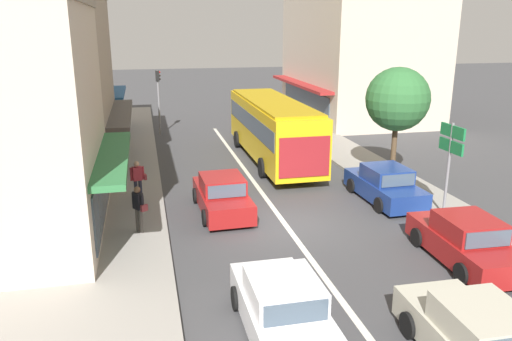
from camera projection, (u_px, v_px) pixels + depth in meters
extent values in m
plane|color=#3F3F42|center=(285.00, 224.00, 18.12)|extent=(140.00, 140.00, 0.00)
cube|color=silver|center=(260.00, 190.00, 21.86)|extent=(0.20, 28.00, 0.01)
cube|color=gray|center=(102.00, 186.00, 22.28)|extent=(5.20, 44.00, 0.14)
cube|color=gray|center=(371.00, 168.00, 25.04)|extent=(2.80, 44.00, 0.12)
cube|color=#2D703D|center=(112.00, 157.00, 16.78)|extent=(1.10, 7.21, 0.20)
cube|color=#425160|center=(102.00, 194.00, 17.05)|extent=(0.06, 6.27, 1.80)
cube|color=gray|center=(25.00, 87.00, 23.70)|extent=(7.62, 9.30, 8.30)
cube|color=#4C4742|center=(120.00, 114.00, 25.00)|extent=(1.10, 8.55, 0.20)
cube|color=#425160|center=(113.00, 139.00, 25.28)|extent=(0.06, 7.44, 1.80)
cube|color=#B2A38E|center=(55.00, 80.00, 31.79)|extent=(6.53, 7.14, 7.28)
cube|color=#23568E|center=(116.00, 93.00, 32.83)|extent=(1.10, 6.57, 0.20)
cube|color=#425160|center=(111.00, 112.00, 33.11)|extent=(0.06, 5.71, 1.80)
cube|color=gray|center=(48.00, 18.00, 30.74)|extent=(6.69, 7.14, 0.24)
cube|color=beige|center=(358.00, 54.00, 38.20)|extent=(8.23, 13.09, 9.77)
cube|color=maroon|center=(300.00, 84.00, 37.84)|extent=(1.10, 12.05, 0.20)
cube|color=#425160|center=(305.00, 101.00, 38.30)|extent=(0.06, 10.47, 1.80)
cube|color=yellow|center=(272.00, 128.00, 26.26)|extent=(2.53, 10.81, 2.70)
cube|color=#425160|center=(272.00, 120.00, 26.15)|extent=(2.57, 10.37, 0.90)
cube|color=maroon|center=(305.00, 157.00, 21.23)|extent=(2.25, 0.07, 1.76)
cube|color=#AF890F|center=(273.00, 101.00, 25.87)|extent=(2.40, 9.94, 0.12)
cylinder|color=black|center=(237.00, 139.00, 29.48)|extent=(0.26, 0.96, 0.96)
cylinder|color=black|center=(278.00, 137.00, 30.02)|extent=(0.26, 0.96, 0.96)
cylinder|color=black|center=(262.00, 168.00, 23.57)|extent=(0.26, 0.96, 0.96)
cylinder|color=black|center=(313.00, 165.00, 24.10)|extent=(0.26, 0.96, 0.96)
cube|color=#B7B29E|center=(484.00, 321.00, 10.11)|extent=(1.60, 1.83, 0.60)
cube|color=#425160|center=(458.00, 298.00, 10.98)|extent=(1.44, 0.09, 0.51)
cylinder|color=black|center=(409.00, 325.00, 11.47)|extent=(0.19, 0.62, 0.62)
cylinder|color=black|center=(476.00, 317.00, 11.80)|extent=(0.19, 0.62, 0.62)
cube|color=maroon|center=(222.00, 199.00, 19.20)|extent=(1.84, 4.25, 0.72)
cube|color=maroon|center=(222.00, 184.00, 18.92)|extent=(1.61, 1.84, 0.60)
cube|color=#425160|center=(218.00, 177.00, 19.78)|extent=(1.44, 0.10, 0.51)
cube|color=#425160|center=(227.00, 191.00, 18.07)|extent=(1.41, 0.10, 0.48)
cylinder|color=black|center=(196.00, 196.00, 20.22)|extent=(0.20, 0.62, 0.62)
cylinder|color=black|center=(237.00, 192.00, 20.63)|extent=(0.20, 0.62, 0.62)
cylinder|color=black|center=(205.00, 218.00, 17.88)|extent=(0.20, 0.62, 0.62)
cylinder|color=black|center=(252.00, 214.00, 18.29)|extent=(0.20, 0.62, 0.62)
cube|color=silver|center=(282.00, 314.00, 11.54)|extent=(1.72, 4.20, 0.72)
cube|color=silver|center=(284.00, 291.00, 11.26)|extent=(1.56, 1.80, 0.60)
cube|color=#425160|center=(274.00, 272.00, 12.13)|extent=(1.44, 0.06, 0.51)
cube|color=#425160|center=(296.00, 313.00, 10.40)|extent=(1.40, 0.06, 0.48)
cylinder|color=black|center=(236.00, 298.00, 12.60)|extent=(0.18, 0.62, 0.62)
cylinder|color=black|center=(301.00, 291.00, 12.96)|extent=(0.18, 0.62, 0.62)
cube|color=maroon|center=(464.00, 246.00, 15.14)|extent=(1.87, 4.26, 0.72)
cube|color=maroon|center=(469.00, 227.00, 14.86)|extent=(1.62, 1.85, 0.60)
cube|color=#425160|center=(452.00, 216.00, 15.73)|extent=(1.44, 0.11, 0.51)
cube|color=#425160|center=(488.00, 239.00, 13.99)|extent=(1.41, 0.11, 0.48)
cylinder|color=black|center=(417.00, 237.00, 16.23)|extent=(0.20, 0.63, 0.62)
cylinder|color=black|center=(465.00, 233.00, 16.54)|extent=(0.20, 0.63, 0.62)
cylinder|color=black|center=(462.00, 274.00, 13.85)|extent=(0.20, 0.63, 0.62)
cube|color=navy|center=(384.00, 189.00, 20.46)|extent=(1.82, 4.24, 0.72)
cube|color=navy|center=(387.00, 174.00, 20.18)|extent=(1.60, 1.84, 0.60)
cube|color=#425160|center=(376.00, 168.00, 21.04)|extent=(1.44, 0.10, 0.51)
cube|color=#425160|center=(398.00, 180.00, 19.33)|extent=(1.41, 0.10, 0.48)
cylinder|color=black|center=(352.00, 186.00, 21.49)|extent=(0.20, 0.62, 0.62)
cylinder|color=black|center=(388.00, 183.00, 21.89)|extent=(0.20, 0.62, 0.62)
cylinder|color=black|center=(379.00, 205.00, 19.14)|extent=(0.20, 0.62, 0.62)
cylinder|color=black|center=(419.00, 201.00, 19.55)|extent=(0.20, 0.62, 0.62)
cylinder|color=gray|center=(159.00, 103.00, 32.44)|extent=(0.12, 0.12, 4.20)
cube|color=black|center=(157.00, 76.00, 31.95)|extent=(0.24, 0.24, 0.68)
sphere|color=red|center=(159.00, 72.00, 31.91)|extent=(0.13, 0.13, 0.13)
sphere|color=black|center=(160.00, 76.00, 31.97)|extent=(0.13, 0.13, 0.13)
sphere|color=black|center=(160.00, 79.00, 32.04)|extent=(0.13, 0.13, 0.13)
cylinder|color=gray|center=(448.00, 171.00, 18.29)|extent=(0.10, 0.10, 3.60)
cube|color=#19753D|center=(453.00, 131.00, 17.85)|extent=(0.08, 1.40, 0.44)
cube|color=white|center=(454.00, 131.00, 17.86)|extent=(0.01, 1.10, 0.10)
cube|color=#19753D|center=(451.00, 146.00, 18.00)|extent=(0.08, 1.40, 0.44)
cube|color=white|center=(452.00, 146.00, 18.01)|extent=(0.01, 1.10, 0.10)
cylinder|color=brown|center=(393.00, 151.00, 22.80)|extent=(0.24, 0.24, 2.81)
cylinder|color=brown|center=(393.00, 110.00, 22.61)|extent=(0.10, 0.77, 0.92)
cylinder|color=brown|center=(405.00, 110.00, 22.35)|extent=(0.84, 0.10, 1.09)
cylinder|color=brown|center=(401.00, 110.00, 21.90)|extent=(0.10, 0.84, 1.18)
cylinder|color=brown|center=(387.00, 108.00, 22.15)|extent=(1.03, 0.10, 1.25)
sphere|color=#2D6633|center=(398.00, 99.00, 22.14)|extent=(2.84, 2.84, 2.84)
cylinder|color=#4C4742|center=(138.00, 220.00, 17.05)|extent=(0.14, 0.14, 0.84)
cylinder|color=#4C4742|center=(141.00, 221.00, 16.93)|extent=(0.14, 0.14, 0.84)
cube|color=black|center=(138.00, 201.00, 16.79)|extent=(0.39, 0.42, 0.56)
sphere|color=brown|center=(137.00, 190.00, 16.68)|extent=(0.22, 0.22, 0.22)
cylinder|color=black|center=(134.00, 199.00, 16.95)|extent=(0.09, 0.09, 0.54)
cylinder|color=black|center=(142.00, 203.00, 16.64)|extent=(0.09, 0.09, 0.54)
cube|color=maroon|center=(144.00, 208.00, 16.66)|extent=(0.25, 0.22, 0.22)
cylinder|color=#232838|center=(136.00, 190.00, 20.07)|extent=(0.14, 0.14, 0.84)
cylinder|color=#232838|center=(141.00, 190.00, 20.14)|extent=(0.14, 0.14, 0.84)
cube|color=#A82D38|center=(137.00, 174.00, 19.91)|extent=(0.40, 0.29, 0.56)
sphere|color=tan|center=(136.00, 164.00, 19.80)|extent=(0.22, 0.22, 0.22)
cylinder|color=#A82D38|center=(131.00, 174.00, 19.81)|extent=(0.09, 0.09, 0.54)
cylinder|color=#A82D38|center=(143.00, 173.00, 20.00)|extent=(0.09, 0.09, 0.54)
cube|color=maroon|center=(145.00, 177.00, 20.10)|extent=(0.15, 0.26, 0.22)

